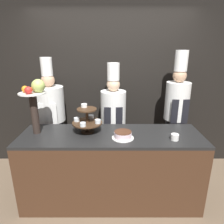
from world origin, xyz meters
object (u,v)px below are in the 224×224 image
Objects in this scene: chef_center_right at (177,111)px; tiered_stand at (88,120)px; chef_center_left at (114,117)px; cake_round at (124,135)px; cup_white at (176,137)px; fruit_pedestal at (36,98)px; chef_left at (52,115)px.

tiered_stand is at bearing -156.17° from chef_center_right.
chef_center_left is at bearing 59.94° from tiered_stand.
tiered_stand is at bearing 157.94° from cake_round.
cake_round is 2.86× the size of cup_white.
cup_white is at bearing -48.31° from chef_center_left.
chef_center_left reaches higher than tiered_stand.
chef_center_right is at bearing 41.31° from cake_round.
chef_left reaches higher than fruit_pedestal.
tiered_stand is 0.21× the size of chef_center_left.
cake_round is at bearing -35.14° from chef_left.
chef_center_left is (-0.11, 0.73, -0.04)m from cake_round.
chef_center_left is 0.94m from chef_center_right.
chef_left is 0.93m from chef_center_left.
chef_left reaches higher than cake_round.
chef_left is (-0.01, 0.58, -0.42)m from fruit_pedestal.
cake_round is 1.11m from chef_center_right.
cup_white is at bearing -4.57° from cake_round.
cake_round is at bearing 175.43° from cup_white.
cake_round is 1.27m from chef_left.
tiered_stand is 0.20× the size of chef_left.
chef_left is (-1.62, 0.77, -0.01)m from cup_white.
cup_white is (0.58, -0.05, -0.00)m from cake_round.
chef_center_left is (0.93, 0.00, -0.02)m from chef_left.
fruit_pedestal is 0.71m from chef_left.
cup_white is at bearing -7.07° from fruit_pedestal.
chef_center_right is (1.85, 0.58, -0.34)m from fruit_pedestal.
chef_center_right is at bearing 0.00° from chef_center_left.
chef_center_right is (0.94, 0.00, 0.10)m from chef_center_left.
fruit_pedestal is at bearing -162.70° from chef_center_right.
tiered_stand reaches higher than cup_white.
cup_white is 1.04m from chef_center_left.
chef_center_right reaches higher than chef_left.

